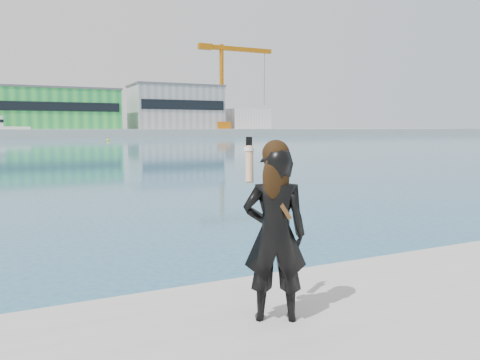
% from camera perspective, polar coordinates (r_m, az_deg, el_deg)
% --- Properties ---
extents(far_quay, '(320.00, 40.00, 2.00)m').
position_cam_1_polar(far_quay, '(133.64, -24.72, 5.24)').
color(far_quay, '#9E9E99').
rests_on(far_quay, ground).
extents(warehouse_green, '(30.60, 16.36, 10.50)m').
position_cam_1_polar(warehouse_green, '(132.08, -21.33, 8.10)').
color(warehouse_green, green).
rests_on(warehouse_green, far_quay).
extents(warehouse_grey_right, '(25.50, 15.35, 12.50)m').
position_cam_1_polar(warehouse_grey_right, '(138.35, -7.86, 8.80)').
color(warehouse_grey_right, gray).
rests_on(warehouse_grey_right, far_quay).
extents(ancillary_shed, '(12.00, 10.00, 6.00)m').
position_cam_1_polar(ancillary_shed, '(144.72, 0.80, 7.46)').
color(ancillary_shed, silver).
rests_on(ancillary_shed, far_quay).
extents(dock_crane, '(23.00, 4.00, 24.00)m').
position_cam_1_polar(dock_crane, '(137.91, -1.79, 11.69)').
color(dock_crane, '#C8660B').
rests_on(dock_crane, far_quay).
extents(flagpole_right, '(1.28, 0.16, 8.00)m').
position_cam_1_polar(flagpole_right, '(127.04, -14.66, 8.08)').
color(flagpole_right, silver).
rests_on(flagpole_right, far_quay).
extents(buoy_near, '(0.50, 0.50, 0.50)m').
position_cam_1_polar(buoy_near, '(86.29, -15.79, 4.57)').
color(buoy_near, yellow).
rests_on(buoy_near, ground).
extents(woman, '(0.65, 0.56, 1.60)m').
position_cam_1_polar(woman, '(4.07, 4.27, -6.00)').
color(woman, black).
rests_on(woman, near_quay).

